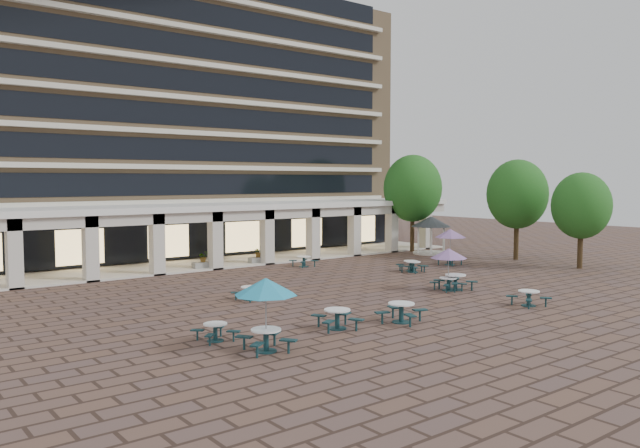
# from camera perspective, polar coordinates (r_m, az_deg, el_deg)

# --- Properties ---
(ground) EXTENTS (120.00, 120.00, 0.00)m
(ground) POSITION_cam_1_polar(r_m,az_deg,el_deg) (34.67, 3.51, -6.14)
(ground) COLOR brown
(ground) RESTS_ON ground
(apartment_building) EXTENTS (40.00, 15.50, 25.20)m
(apartment_building) POSITION_cam_1_polar(r_m,az_deg,el_deg) (56.18, -14.22, 10.53)
(apartment_building) COLOR #9C7E58
(apartment_building) RESTS_ON ground
(retail_arcade) EXTENTS (42.00, 6.60, 4.40)m
(retail_arcade) POSITION_cam_1_polar(r_m,az_deg,el_deg) (46.36, -8.69, 0.12)
(retail_arcade) COLOR white
(retail_arcade) RESTS_ON ground
(picnic_table_0) EXTENTS (1.54, 1.54, 0.69)m
(picnic_table_0) POSITION_cam_1_polar(r_m,az_deg,el_deg) (24.33, -9.55, -9.58)
(picnic_table_0) COLOR #13373B
(picnic_table_0) RESTS_ON ground
(picnic_table_1) EXTENTS (2.20, 2.20, 0.82)m
(picnic_table_1) POSITION_cam_1_polar(r_m,az_deg,el_deg) (25.88, 1.58, -8.51)
(picnic_table_1) COLOR #13373B
(picnic_table_1) RESTS_ON ground
(picnic_table_2) EXTENTS (1.91, 1.91, 0.76)m
(picnic_table_2) POSITION_cam_1_polar(r_m,az_deg,el_deg) (32.13, 18.55, -6.33)
(picnic_table_2) COLOR #13373B
(picnic_table_2) RESTS_ON ground
(picnic_table_3) EXTENTS (2.12, 2.12, 0.86)m
(picnic_table_3) POSITION_cam_1_polar(r_m,az_deg,el_deg) (35.72, 12.28, -5.08)
(picnic_table_3) COLOR #13373B
(picnic_table_3) RESTS_ON ground
(picnic_table_4) EXTENTS (2.28, 2.28, 2.64)m
(picnic_table_4) POSITION_cam_1_polar(r_m,az_deg,el_deg) (22.28, -4.98, -5.99)
(picnic_table_4) COLOR #13373B
(picnic_table_4) RESTS_ON ground
(picnic_table_5) EXTENTS (2.35, 2.35, 0.85)m
(picnic_table_5) POSITION_cam_1_polar(r_m,az_deg,el_deg) (27.23, 7.44, -7.87)
(picnic_table_5) COLOR #13373B
(picnic_table_5) RESTS_ON ground
(picnic_table_6) EXTENTS (2.02, 2.02, 2.33)m
(picnic_table_6) POSITION_cam_1_polar(r_m,az_deg,el_deg) (35.18, 11.68, -2.80)
(picnic_table_6) COLOR #13373B
(picnic_table_6) RESTS_ON ground
(picnic_table_7) EXTENTS (1.81, 1.81, 0.72)m
(picnic_table_7) POSITION_cam_1_polar(r_m,az_deg,el_deg) (41.94, 8.51, -3.81)
(picnic_table_7) COLOR #13373B
(picnic_table_7) RESTS_ON ground
(picnic_table_9) EXTENTS (1.80, 1.80, 0.70)m
(picnic_table_9) POSITION_cam_1_polar(r_m,az_deg,el_deg) (32.20, -6.42, -6.19)
(picnic_table_9) COLOR #13373B
(picnic_table_9) RESTS_ON ground
(picnic_table_10) EXTENTS (1.83, 1.83, 0.71)m
(picnic_table_10) POSITION_cam_1_polar(r_m,az_deg,el_deg) (42.46, 8.30, -3.72)
(picnic_table_10) COLOR #13373B
(picnic_table_10) RESTS_ON ground
(picnic_table_11) EXTENTS (2.23, 2.23, 2.58)m
(picnic_table_11) POSITION_cam_1_polar(r_m,az_deg,el_deg) (45.90, 11.83, -0.97)
(picnic_table_11) COLOR #13373B
(picnic_table_11) RESTS_ON ground
(picnic_table_13) EXTENTS (1.72, 1.72, 0.75)m
(picnic_table_13) POSITION_cam_1_polar(r_m,az_deg,el_deg) (44.17, -1.50, -3.35)
(picnic_table_13) COLOR #13373B
(picnic_table_13) RESTS_ON ground
(gazebo) EXTENTS (3.34, 3.34, 3.11)m
(gazebo) POSITION_cam_1_polar(r_m,az_deg,el_deg) (52.50, 10.13, -0.17)
(gazebo) COLOR beige
(gazebo) RESTS_ON ground
(tree_east_a) EXTENTS (4.63, 4.63, 7.72)m
(tree_east_a) POSITION_cam_1_polar(r_m,az_deg,el_deg) (50.17, 17.58, 2.61)
(tree_east_a) COLOR #44311B
(tree_east_a) RESTS_ON ground
(tree_east_b) EXTENTS (4.00, 4.00, 6.67)m
(tree_east_b) POSITION_cam_1_polar(r_m,az_deg,el_deg) (46.66, 22.78, 1.55)
(tree_east_b) COLOR #44311B
(tree_east_b) RESTS_ON ground
(tree_east_c) EXTENTS (4.98, 4.98, 8.30)m
(tree_east_c) POSITION_cam_1_polar(r_m,az_deg,el_deg) (53.89, 8.47, 3.24)
(tree_east_c) COLOR #44311B
(tree_east_c) RESTS_ON ground
(planter_left) EXTENTS (1.50, 0.63, 1.25)m
(planter_left) POSITION_cam_1_polar(r_m,az_deg,el_deg) (43.63, -10.62, -3.44)
(planter_left) COLOR #989893
(planter_left) RESTS_ON ground
(planter_right) EXTENTS (1.50, 0.67, 1.30)m
(planter_right) POSITION_cam_1_polar(r_m,az_deg,el_deg) (45.84, -5.63, -2.98)
(planter_right) COLOR #989893
(planter_right) RESTS_ON ground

